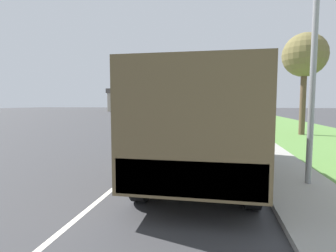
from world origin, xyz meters
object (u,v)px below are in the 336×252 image
object	(u,v)px
car_fourth_ahead	(213,110)
car_second_ahead	(207,116)
lamp_post	(307,10)
military_truck	(201,119)
car_third_ahead	(190,112)
car_farthest_ahead	(200,109)
car_nearest_ahead	(211,122)

from	to	relation	value
car_fourth_ahead	car_second_ahead	bearing A→B (deg)	-90.68
car_fourth_ahead	lamp_post	size ratio (longest dim) A/B	0.64
military_truck	car_fourth_ahead	xyz separation A→B (m)	(-0.33, 50.41, -0.94)
car_third_ahead	car_farthest_ahead	distance (m)	22.59
car_nearest_ahead	car_fourth_ahead	size ratio (longest dim) A/B	0.93
lamp_post	car_third_ahead	bearing A→B (deg)	99.98
military_truck	car_farthest_ahead	xyz separation A→B (m)	(-3.56, 58.43, -0.88)
car_third_ahead	car_second_ahead	bearing A→B (deg)	-74.64
military_truck	car_nearest_ahead	xyz separation A→B (m)	(0.03, 11.24, -0.87)
car_farthest_ahead	car_third_ahead	bearing A→B (deg)	-90.93
car_third_ahead	lamp_post	distance (m)	37.16
car_third_ahead	car_nearest_ahead	bearing A→B (deg)	-80.86
car_nearest_ahead	car_third_ahead	world-z (taller)	car_nearest_ahead
car_nearest_ahead	car_second_ahead	size ratio (longest dim) A/B	0.91
car_second_ahead	car_third_ahead	size ratio (longest dim) A/B	1.18
military_truck	lamp_post	world-z (taller)	lamp_post
military_truck	car_farthest_ahead	size ratio (longest dim) A/B	1.72
car_second_ahead	car_fourth_ahead	world-z (taller)	car_fourth_ahead
car_second_ahead	lamp_post	xyz separation A→B (m)	(3.13, -24.48, 3.70)
car_fourth_ahead	car_farthest_ahead	bearing A→B (deg)	111.95
lamp_post	car_farthest_ahead	bearing A→B (deg)	95.85
car_second_ahead	car_farthest_ahead	size ratio (longest dim) A/B	1.14
military_truck	car_nearest_ahead	bearing A→B (deg)	89.83
car_second_ahead	military_truck	bearing A→B (deg)	-88.46
car_fourth_ahead	car_farthest_ahead	distance (m)	8.64
military_truck	car_third_ahead	bearing A→B (deg)	96.25
military_truck	car_third_ahead	xyz separation A→B (m)	(-3.92, 35.84, -0.90)
car_nearest_ahead	car_second_ahead	distance (m)	12.67
military_truck	car_fourth_ahead	size ratio (longest dim) A/B	1.54
car_nearest_ahead	car_fourth_ahead	bearing A→B (deg)	90.53
military_truck	car_nearest_ahead	size ratio (longest dim) A/B	1.65
lamp_post	car_nearest_ahead	bearing A→B (deg)	101.73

